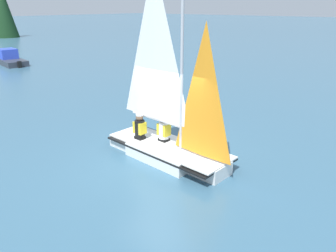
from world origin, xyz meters
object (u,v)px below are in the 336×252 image
Objects in this scene: sailboat_main at (168,132)px; sailor_crew at (140,131)px; sailor_helm at (164,132)px; motorboat_distant at (9,59)px.

sailboat_main is 1.00m from sailor_crew.
sailor_helm is at bearing 30.65° from sailor_crew.
sailboat_main reaches higher than sailor_helm.
sailor_crew reaches higher than motorboat_distant.
sailor_helm is 0.74m from sailor_crew.
sailboat_main is at bearing 175.02° from motorboat_distant.
motorboat_distant is (-5.04, -18.43, -0.26)m from sailor_crew.
sailor_helm is at bearing 150.45° from sailboat_main.
motorboat_distant is (-4.91, -19.41, -0.43)m from sailboat_main.
sailor_crew is at bearing -168.90° from sailboat_main.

